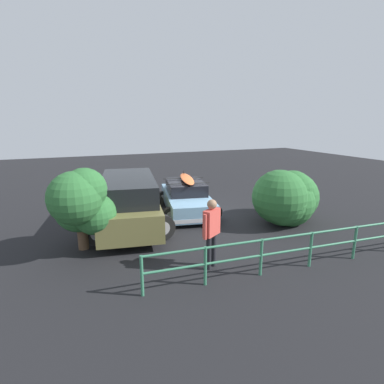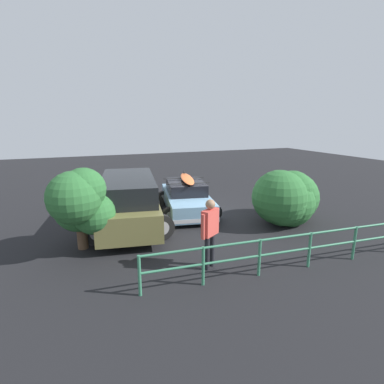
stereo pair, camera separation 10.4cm
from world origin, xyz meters
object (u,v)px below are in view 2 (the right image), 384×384
Objects in this scene: person_bystander at (210,228)px; bush_near_left at (287,198)px; suv_car at (129,201)px; bush_near_right at (81,203)px; sedan_car at (186,197)px.

person_bystander is 0.65× the size of bush_near_left.
bush_near_left reaches higher than suv_car.
suv_car is 2.11× the size of bush_near_right.
bush_near_left is 1.12× the size of bush_near_right.
bush_near_right is at bearing 33.47° from sedan_car.
suv_car is 2.90× the size of person_bystander.
bush_near_right reaches higher than suv_car.
suv_car is 2.41m from bush_near_right.
suv_car is at bearing 20.45° from sedan_car.
sedan_car is 2.66m from suv_car.
bush_near_left is at bearing 137.37° from sedan_car.
bush_near_left reaches higher than person_bystander.
sedan_car is at bearing -103.63° from person_bystander.
person_bystander is (1.14, 4.72, 0.49)m from sedan_car.
bush_near_right is at bearing -35.29° from person_bystander.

